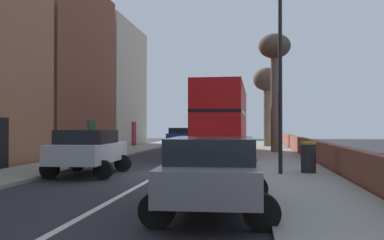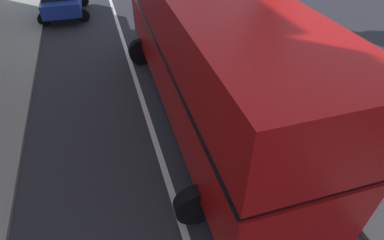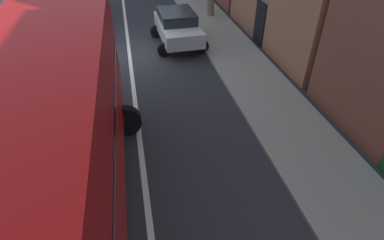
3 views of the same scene
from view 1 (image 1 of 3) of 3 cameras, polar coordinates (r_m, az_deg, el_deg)
The scene contains 13 objects.
ground_plane at distance 15.62m, azimuth -4.21°, elevation -7.31°, with size 84.00×84.00×0.00m, color #28282D.
road_centre_line at distance 15.62m, azimuth -4.21°, elevation -7.29°, with size 0.16×54.00×0.01m, color silver.
sidewalk_left at distance 17.31m, azimuth -20.39°, elevation -6.42°, with size 2.60×60.00×0.12m, color gray.
sidewalk_right at distance 15.37m, azimuth 14.11°, elevation -7.17°, with size 2.60×60.00×0.12m, color gray.
boundary_wall_right at distance 15.57m, azimuth 19.81°, elevation -5.35°, with size 0.36×54.00×1.05m, color brown.
double_decker_bus at distance 24.94m, azimuth 4.29°, elevation 0.56°, with size 3.68×10.93×4.06m.
parked_car_silver_left_0 at distance 15.48m, azimuth -13.96°, elevation -3.89°, with size 2.57×3.98×1.63m.
parked_car_grey_right_2 at distance 8.46m, azimuth 2.85°, elevation -6.76°, with size 2.52×4.42×1.55m.
parked_car_blue_left_3 at distance 35.49m, azimuth -1.49°, elevation -2.16°, with size 2.56×3.99×1.59m.
street_tree_right_1 at distance 27.31m, azimuth 11.21°, elevation 8.55°, with size 2.04×2.04×7.50m.
street_tree_right_3 at distance 34.41m, azimuth 10.23°, elevation 4.79°, with size 2.26×2.26×6.36m.
lamppost_right at distance 14.85m, azimuth 11.96°, elevation 7.09°, with size 0.32×0.32×6.31m.
litter_bin_right at distance 15.31m, azimuth 15.61°, elevation -4.88°, with size 0.55×0.55×1.10m.
Camera 1 is at (3.23, -15.18, 1.78)m, focal length 39.02 mm.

